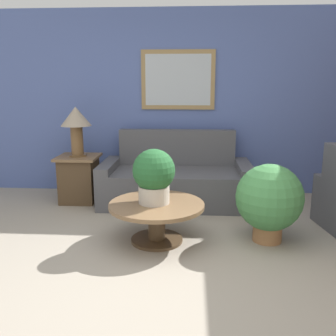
{
  "coord_description": "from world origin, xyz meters",
  "views": [
    {
      "loc": [
        0.22,
        -2.64,
        1.58
      ],
      "look_at": [
        -0.05,
        1.66,
        0.61
      ],
      "focal_mm": 40.0,
      "sensor_mm": 36.0,
      "label": 1
    }
  ],
  "objects": [
    {
      "name": "potted_plant_on_table",
      "position": [
        -0.15,
        0.95,
        0.7
      ],
      "size": [
        0.43,
        0.43,
        0.55
      ],
      "color": "beige",
      "rests_on": "coffee_table"
    },
    {
      "name": "side_table",
      "position": [
        -1.3,
        2.2,
        0.32
      ],
      "size": [
        0.54,
        0.54,
        0.63
      ],
      "color": "#4C3823",
      "rests_on": "ground_plane"
    },
    {
      "name": "wall_back",
      "position": [
        0.0,
        2.81,
        1.31
      ],
      "size": [
        7.53,
        0.09,
        2.6
      ],
      "color": "#5166A8",
      "rests_on": "ground_plane"
    },
    {
      "name": "table_lamp",
      "position": [
        -1.3,
        2.2,
        1.09
      ],
      "size": [
        0.4,
        0.4,
        0.66
      ],
      "color": "brown",
      "rests_on": "side_table"
    },
    {
      "name": "potted_plant_floor",
      "position": [
        1.01,
        1.02,
        0.44
      ],
      "size": [
        0.68,
        0.68,
        0.8
      ],
      "color": "#9E6B42",
      "rests_on": "ground_plane"
    },
    {
      "name": "coffee_table",
      "position": [
        -0.12,
        0.93,
        0.3
      ],
      "size": [
        0.96,
        0.96,
        0.41
      ],
      "color": "#4C3823",
      "rests_on": "ground_plane"
    },
    {
      "name": "ground_plane",
      "position": [
        0.0,
        0.0,
        0.0
      ],
      "size": [
        20.0,
        20.0,
        0.0
      ],
      "primitive_type": "plane",
      "color": "gray"
    },
    {
      "name": "couch_main",
      "position": [
        0.02,
        2.23,
        0.3
      ],
      "size": [
        1.98,
        0.92,
        0.95
      ],
      "color": "#4C4C51",
      "rests_on": "ground_plane"
    }
  ]
}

